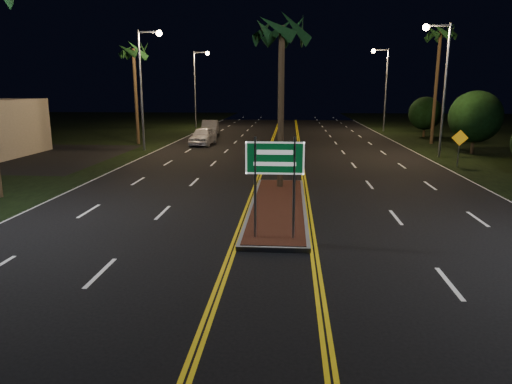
# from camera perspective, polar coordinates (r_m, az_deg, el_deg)

# --- Properties ---
(ground) EXTENTS (120.00, 120.00, 0.00)m
(ground) POSITION_cam_1_polar(r_m,az_deg,el_deg) (11.97, 1.77, -10.68)
(ground) COLOR black
(ground) RESTS_ON ground
(median_island) EXTENTS (2.25, 10.25, 0.17)m
(median_island) POSITION_cam_1_polar(r_m,az_deg,el_deg) (18.57, 2.75, -1.80)
(median_island) COLOR gray
(median_island) RESTS_ON ground
(highway_sign) EXTENTS (1.80, 0.08, 3.20)m
(highway_sign) POSITION_cam_1_polar(r_m,az_deg,el_deg) (13.97, 2.36, 3.06)
(highway_sign) COLOR gray
(highway_sign) RESTS_ON ground
(streetlight_left_mid) EXTENTS (1.91, 0.44, 9.00)m
(streetlight_left_mid) POSITION_cam_1_polar(r_m,az_deg,el_deg) (36.68, -13.67, 13.88)
(streetlight_left_mid) COLOR gray
(streetlight_left_mid) RESTS_ON ground
(streetlight_left_far) EXTENTS (1.91, 0.44, 9.00)m
(streetlight_left_far) POSITION_cam_1_polar(r_m,az_deg,el_deg) (56.07, -7.29, 13.66)
(streetlight_left_far) COLOR gray
(streetlight_left_far) RESTS_ON ground
(streetlight_right_mid) EXTENTS (1.91, 0.44, 9.00)m
(streetlight_right_mid) POSITION_cam_1_polar(r_m,az_deg,el_deg) (34.50, 22.05, 13.41)
(streetlight_right_mid) COLOR gray
(streetlight_right_mid) RESTS_ON ground
(streetlight_right_far) EXTENTS (1.91, 0.44, 9.00)m
(streetlight_right_far) POSITION_cam_1_polar(r_m,az_deg,el_deg) (53.93, 15.59, 13.34)
(streetlight_right_far) COLOR gray
(streetlight_right_far) RESTS_ON ground
(palm_median) EXTENTS (2.40, 2.40, 8.30)m
(palm_median) POSITION_cam_1_polar(r_m,az_deg,el_deg) (21.61, 3.24, 19.48)
(palm_median) COLOR #382819
(palm_median) RESTS_ON ground
(palm_left_far) EXTENTS (2.40, 2.40, 8.80)m
(palm_left_far) POSITION_cam_1_polar(r_m,az_deg,el_deg) (41.26, -15.09, 16.56)
(palm_left_far) COLOR #382819
(palm_left_far) RESTS_ON ground
(palm_right_far) EXTENTS (2.40, 2.40, 10.30)m
(palm_right_far) POSITION_cam_1_polar(r_m,az_deg,el_deg) (43.00, 22.07, 17.80)
(palm_right_far) COLOR #382819
(palm_right_far) RESTS_ON ground
(shrub_mid) EXTENTS (3.78, 3.78, 4.62)m
(shrub_mid) POSITION_cam_1_polar(r_m,az_deg,el_deg) (37.55, 25.74, 8.48)
(shrub_mid) COLOR #382819
(shrub_mid) RESTS_ON ground
(shrub_far) EXTENTS (3.24, 3.24, 3.96)m
(shrub_far) POSITION_cam_1_polar(r_m,az_deg,el_deg) (48.88, 20.42, 9.21)
(shrub_far) COLOR #382819
(shrub_far) RESTS_ON ground
(car_near) EXTENTS (2.49, 5.32, 1.74)m
(car_near) POSITION_cam_1_polar(r_m,az_deg,el_deg) (39.73, -6.67, 7.13)
(car_near) COLOR silver
(car_near) RESTS_ON ground
(car_far) EXTENTS (2.80, 5.47, 1.75)m
(car_far) POSITION_cam_1_polar(r_m,az_deg,el_deg) (48.16, -5.78, 8.15)
(car_far) COLOR #ABAEB5
(car_far) RESTS_ON ground
(warning_sign) EXTENTS (0.95, 0.19, 2.29)m
(warning_sign) POSITION_cam_1_polar(r_m,az_deg,el_deg) (30.70, 24.08, 5.57)
(warning_sign) COLOR gray
(warning_sign) RESTS_ON ground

